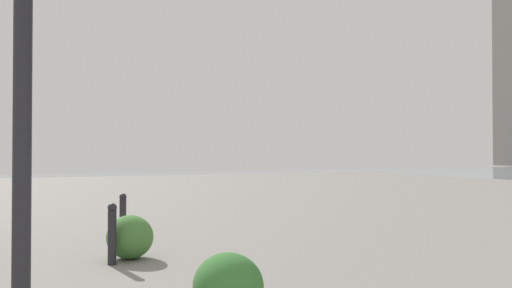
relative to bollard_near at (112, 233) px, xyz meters
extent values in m
cylinder|color=#232328|center=(-3.14, 1.30, 1.71)|extent=(0.14, 0.14, 4.33)
cylinder|color=#232328|center=(0.00, 0.00, -0.07)|extent=(0.12, 0.12, 0.76)
sphere|color=#232328|center=(0.00, 0.00, 0.35)|extent=(0.13, 0.13, 0.13)
cylinder|color=#232328|center=(2.03, -0.58, -0.08)|extent=(0.12, 0.12, 0.74)
sphere|color=#232328|center=(2.03, -0.58, 0.33)|extent=(0.13, 0.13, 0.13)
ellipsoid|color=#477F38|center=(0.32, -0.32, -0.13)|extent=(0.76, 0.68, 0.65)
ellipsoid|color=#387533|center=(-2.98, -0.50, -0.14)|extent=(0.74, 0.66, 0.63)
camera|label=1|loc=(-7.65, 1.49, 1.12)|focal=37.55mm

